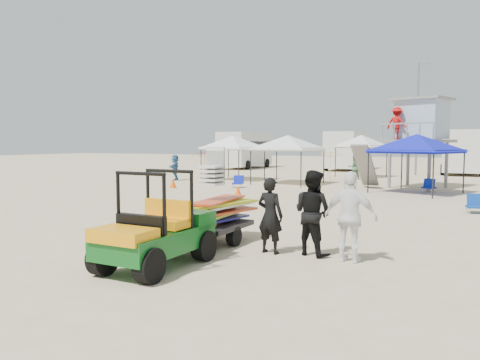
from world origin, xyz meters
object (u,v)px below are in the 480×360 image
at_px(man_left, 270,215).
at_px(canopy_blue, 417,137).
at_px(surf_trailer, 214,209).
at_px(lifeguard_tower, 418,123).
at_px(utility_cart, 154,224).

height_order(man_left, canopy_blue, canopy_blue).
xyz_separation_m(surf_trailer, lifeguard_tower, (2.93, 16.39, 2.55)).
height_order(surf_trailer, lifeguard_tower, lifeguard_tower).
bearing_deg(utility_cart, lifeguard_tower, 81.08).
bearing_deg(canopy_blue, man_left, -96.67).
bearing_deg(surf_trailer, lifeguard_tower, 79.86).
relative_size(lifeguard_tower, canopy_blue, 1.07).
bearing_deg(canopy_blue, surf_trailer, -102.96).
distance_m(utility_cart, lifeguard_tower, 19.12).
bearing_deg(lifeguard_tower, surf_trailer, -100.14).
xyz_separation_m(surf_trailer, canopy_blue, (3.15, 13.69, 1.79)).
bearing_deg(canopy_blue, utility_cart, -101.14).
bearing_deg(surf_trailer, man_left, -11.21).
bearing_deg(man_left, canopy_blue, -88.33).
height_order(lifeguard_tower, canopy_blue, lifeguard_tower).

